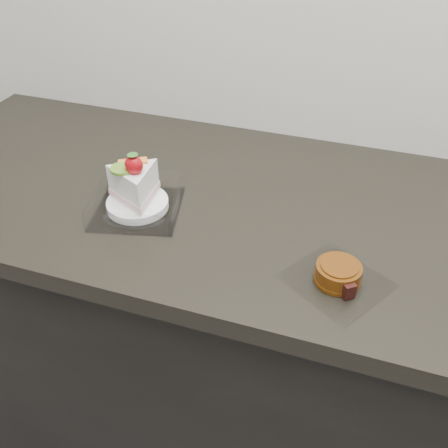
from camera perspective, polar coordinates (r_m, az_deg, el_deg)
The scene contains 3 objects.
counter at distance 1.31m, azimuth 11.70°, elevation -15.57°, with size 2.04×0.64×0.90m.
cake_tray at distance 0.99m, azimuth -9.98°, elevation 3.31°, with size 0.20×0.20×0.13m.
mooncake_wrap at distance 0.85m, azimuth 12.92°, elevation -5.74°, with size 0.20×0.20×0.04m.
Camera 1 is at (0.00, 0.88, 1.48)m, focal length 40.00 mm.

